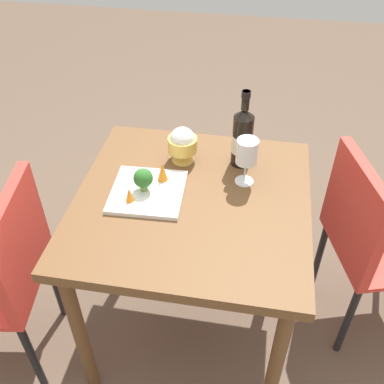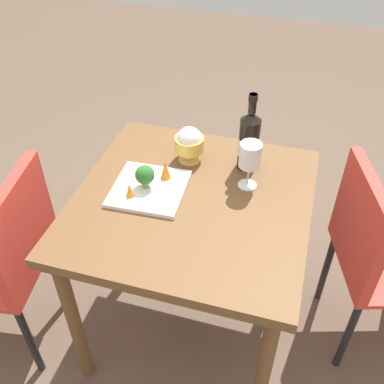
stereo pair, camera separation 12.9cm
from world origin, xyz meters
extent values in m
plane|color=brown|center=(0.00, 0.00, 0.00)|extent=(8.00, 8.00, 0.00)
cube|color=brown|center=(0.00, 0.00, 0.73)|extent=(0.81, 0.81, 0.04)
cylinder|color=brown|center=(-0.35, -0.35, 0.35)|extent=(0.05, 0.05, 0.71)
cylinder|color=brown|center=(0.35, -0.35, 0.35)|extent=(0.05, 0.05, 0.71)
cylinder|color=brown|center=(-0.35, 0.35, 0.35)|extent=(0.05, 0.05, 0.71)
cylinder|color=brown|center=(0.35, 0.35, 0.35)|extent=(0.05, 0.05, 0.71)
cube|color=red|center=(-0.13, 0.58, 0.65)|extent=(0.39, 0.15, 0.40)
cylinder|color=black|center=(-0.30, 0.54, 0.21)|extent=(0.03, 0.03, 0.43)
cylinder|color=black|center=(0.03, 0.64, 0.21)|extent=(0.03, 0.03, 0.43)
cube|color=red|center=(0.22, -0.56, 0.65)|extent=(0.40, 0.10, 0.40)
cylinder|color=black|center=(0.39, -0.54, 0.21)|extent=(0.03, 0.03, 0.43)
cylinder|color=black|center=(0.05, -0.59, 0.21)|extent=(0.03, 0.03, 0.43)
cylinder|color=black|center=(-0.23, 0.15, 0.85)|extent=(0.07, 0.08, 0.20)
cone|color=black|center=(-0.23, 0.15, 0.96)|extent=(0.07, 0.08, 0.03)
cylinder|color=black|center=(-0.23, 0.15, 1.01)|extent=(0.03, 0.03, 0.07)
cylinder|color=black|center=(-0.23, 0.15, 1.04)|extent=(0.03, 0.03, 0.02)
cylinder|color=silver|center=(-0.23, 0.15, 0.84)|extent=(0.08, 0.08, 0.07)
cylinder|color=white|center=(-0.12, 0.17, 0.75)|extent=(0.07, 0.07, 0.00)
cylinder|color=white|center=(-0.12, 0.17, 0.79)|extent=(0.01, 0.01, 0.08)
cylinder|color=white|center=(-0.12, 0.17, 0.88)|extent=(0.08, 0.08, 0.09)
cone|color=gold|center=(-0.21, -0.07, 0.77)|extent=(0.08, 0.08, 0.04)
cylinder|color=gold|center=(-0.21, -0.07, 0.82)|extent=(0.11, 0.11, 0.05)
sphere|color=white|center=(-0.21, -0.07, 0.84)|extent=(0.09, 0.09, 0.09)
cube|color=white|center=(0.00, -0.16, 0.76)|extent=(0.26, 0.26, 0.02)
cylinder|color=#729E4C|center=(0.00, -0.17, 0.78)|extent=(0.03, 0.03, 0.03)
sphere|color=#2D6B28|center=(0.00, -0.17, 0.81)|extent=(0.07, 0.07, 0.07)
cone|color=orange|center=(-0.07, -0.12, 0.80)|extent=(0.04, 0.04, 0.07)
cone|color=orange|center=(0.06, -0.20, 0.79)|extent=(0.03, 0.03, 0.05)
camera|label=1|loc=(1.14, 0.20, 1.77)|focal=41.76mm
camera|label=2|loc=(1.11, 0.32, 1.77)|focal=41.76mm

